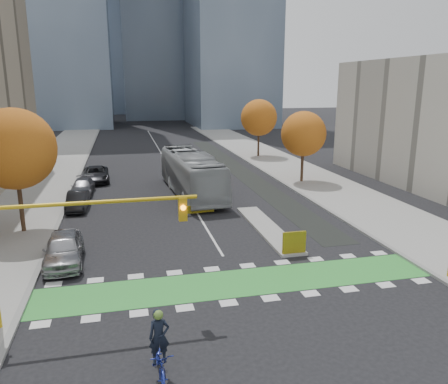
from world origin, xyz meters
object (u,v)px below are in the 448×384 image
traffic_signal_west (59,231)px  cyclist (160,355)px  tree_west (14,149)px  parked_car_c (82,187)px  parked_car_b (77,201)px  parked_car_d (96,174)px  parked_car_a (64,249)px  tree_east_near (303,134)px  tree_east_far (259,118)px  bus (191,173)px  hazard_board (294,242)px

traffic_signal_west → cyclist: traffic_signal_west is taller
tree_west → cyclist: tree_west is taller
parked_car_c → cyclist: bearing=-78.0°
parked_car_b → parked_car_d: parked_car_d is taller
parked_car_a → tree_west: bearing=116.0°
tree_east_near → parked_car_c: tree_east_near is taller
parked_car_c → tree_east_far: bearing=39.0°
parked_car_a → parked_car_d: bearing=85.7°
tree_east_far → bus: size_ratio=0.57×
tree_west → parked_car_b: size_ratio=1.94×
traffic_signal_west → bus: 22.20m
tree_east_near → parked_car_a: tree_east_near is taller
traffic_signal_west → parked_car_b: size_ratio=2.01×
tree_east_far → traffic_signal_west: size_ratio=0.90×
hazard_board → traffic_signal_west: bearing=-158.5°
cyclist → parked_car_a: cyclist is taller
tree_east_far → parked_car_d: bearing=-151.9°
traffic_signal_west → parked_car_d: bearing=90.3°
cyclist → parked_car_c: size_ratio=0.53×
traffic_signal_west → cyclist: size_ratio=3.46×
hazard_board → tree_east_near: tree_east_near is taller
cyclist → parked_car_a: size_ratio=0.49×
tree_west → parked_car_a: (3.25, -5.98, -4.76)m
tree_east_near → bus: size_ratio=0.52×
traffic_signal_west → parked_car_c: bearing=92.7°
hazard_board → tree_west: size_ratio=0.17×
bus → parked_car_a: (-9.28, -13.88, -1.03)m
tree_east_near → bus: bearing=-169.6°
tree_west → bus: bearing=32.2°
tree_east_far → traffic_signal_west: 43.61m
tree_east_near → tree_east_far: (0.50, 16.00, 0.38)m
tree_east_near → cyclist: size_ratio=2.87×
tree_west → tree_east_far: bearing=46.7°
cyclist → hazard_board: bearing=43.9°
tree_west → parked_car_b: bearing=59.2°
tree_east_far → parked_car_c: (-21.50, -15.97, -4.57)m
traffic_signal_west → tree_east_near: bearing=48.5°
tree_west → parked_car_c: tree_west is taller
tree_east_near → parked_car_b: 21.98m
tree_west → parked_car_b: tree_west is taller
parked_car_a → parked_car_d: 21.02m
tree_west → tree_east_near: tree_west is taller
cyclist → parked_car_a: (-4.30, 10.83, 0.03)m
hazard_board → bus: size_ratio=0.10×
parked_car_d → bus: bearing=-42.5°
parked_car_d → hazard_board: bearing=-65.0°
tree_east_far → tree_west: bearing=-133.3°
tree_east_far → parked_car_d: tree_east_far is taller
tree_east_far → hazard_board: bearing=-104.1°
cyclist → parked_car_b: bearing=98.8°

